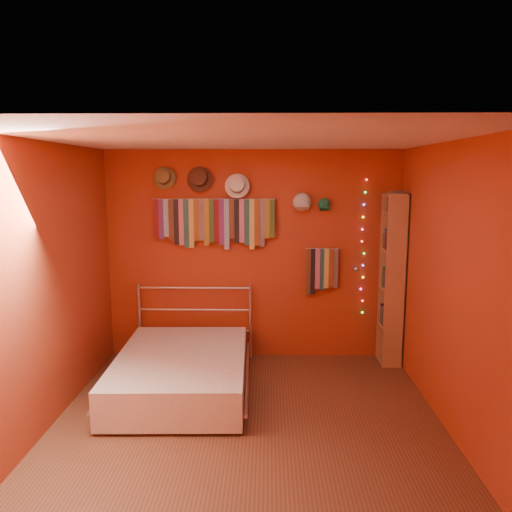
# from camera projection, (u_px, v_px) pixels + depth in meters

# --- Properties ---
(ground) EXTENTS (3.50, 3.50, 0.00)m
(ground) POSITION_uv_depth(u_px,v_px,m) (247.00, 425.00, 4.46)
(ground) COLOR #57321E
(ground) RESTS_ON ground
(back_wall) EXTENTS (3.50, 0.02, 2.50)m
(back_wall) POSITION_uv_depth(u_px,v_px,m) (253.00, 255.00, 5.99)
(back_wall) COLOR #A03C19
(back_wall) RESTS_ON ground
(right_wall) EXTENTS (0.02, 3.50, 2.50)m
(right_wall) POSITION_uv_depth(u_px,v_px,m) (453.00, 290.00, 4.22)
(right_wall) COLOR #A03C19
(right_wall) RESTS_ON ground
(left_wall) EXTENTS (0.02, 3.50, 2.50)m
(left_wall) POSITION_uv_depth(u_px,v_px,m) (45.00, 287.00, 4.30)
(left_wall) COLOR #A03C19
(left_wall) RESTS_ON ground
(ceiling) EXTENTS (3.50, 3.50, 0.02)m
(ceiling) POSITION_uv_depth(u_px,v_px,m) (247.00, 139.00, 4.06)
(ceiling) COLOR white
(ceiling) RESTS_ON back_wall
(tie_rack) EXTENTS (1.45, 0.03, 0.60)m
(tie_rack) POSITION_uv_depth(u_px,v_px,m) (214.00, 220.00, 5.86)
(tie_rack) COLOR #B9B9BE
(tie_rack) RESTS_ON back_wall
(small_tie_rack) EXTENTS (0.40, 0.03, 0.58)m
(small_tie_rack) POSITION_uv_depth(u_px,v_px,m) (321.00, 269.00, 5.93)
(small_tie_rack) COLOR #B9B9BE
(small_tie_rack) RESTS_ON back_wall
(fedora_olive) EXTENTS (0.27, 0.15, 0.26)m
(fedora_olive) POSITION_uv_depth(u_px,v_px,m) (164.00, 177.00, 5.77)
(fedora_olive) COLOR brown
(fedora_olive) RESTS_ON back_wall
(fedora_brown) EXTENTS (0.30, 0.16, 0.30)m
(fedora_brown) POSITION_uv_depth(u_px,v_px,m) (199.00, 179.00, 5.76)
(fedora_brown) COLOR #4C2A1B
(fedora_brown) RESTS_ON back_wall
(fedora_white) EXTENTS (0.29, 0.16, 0.28)m
(fedora_white) POSITION_uv_depth(u_px,v_px,m) (237.00, 185.00, 5.76)
(fedora_white) COLOR white
(fedora_white) RESTS_ON back_wall
(cap_white) EXTENTS (0.20, 0.25, 0.20)m
(cap_white) POSITION_uv_depth(u_px,v_px,m) (302.00, 202.00, 5.81)
(cap_white) COLOR silver
(cap_white) RESTS_ON back_wall
(cap_green) EXTENTS (0.16, 0.20, 0.16)m
(cap_green) POSITION_uv_depth(u_px,v_px,m) (324.00, 204.00, 5.81)
(cap_green) COLOR #197449
(cap_green) RESTS_ON back_wall
(fairy_lights) EXTENTS (0.06, 0.02, 1.61)m
(fairy_lights) POSITION_uv_depth(u_px,v_px,m) (363.00, 248.00, 5.90)
(fairy_lights) COLOR #FF3333
(fairy_lights) RESTS_ON back_wall
(reading_lamp) EXTENTS (0.07, 0.29, 0.09)m
(reading_lamp) POSITION_uv_depth(u_px,v_px,m) (356.00, 269.00, 5.75)
(reading_lamp) COLOR #B9B9BE
(reading_lamp) RESTS_ON back_wall
(bookshelf) EXTENTS (0.25, 0.34, 2.00)m
(bookshelf) POSITION_uv_depth(u_px,v_px,m) (396.00, 279.00, 5.77)
(bookshelf) COLOR #A27649
(bookshelf) RESTS_ON ground
(bed) EXTENTS (1.44, 1.92, 0.92)m
(bed) POSITION_uv_depth(u_px,v_px,m) (182.00, 371.00, 5.12)
(bed) COLOR #B9B9BE
(bed) RESTS_ON ground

